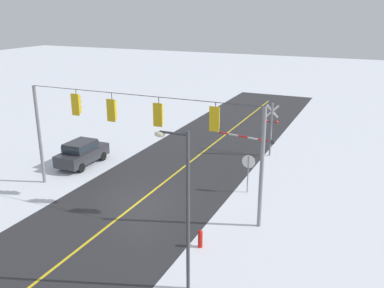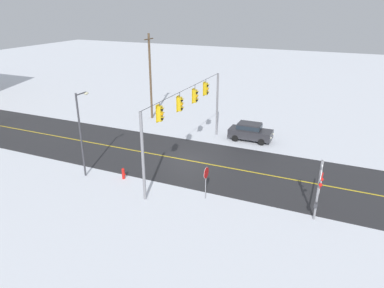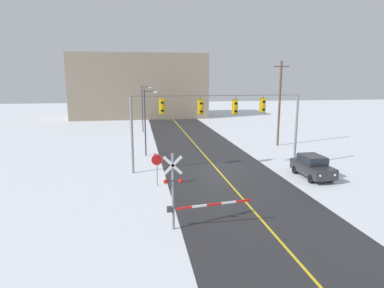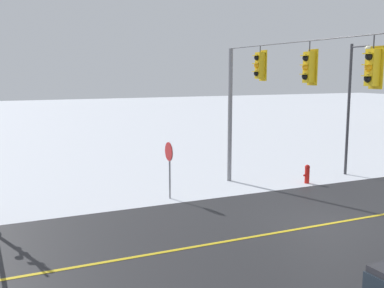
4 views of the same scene
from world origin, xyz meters
name	(u,v)px [view 4 (image 4 of 4)]	position (x,y,z in m)	size (l,w,h in m)	color
ground_plane	(329,224)	(0.00, 0.00, 0.00)	(160.00, 160.00, 0.00)	silver
signal_span	(334,94)	(-0.07, -0.01, 4.41)	(14.20, 0.47, 6.22)	gray
stop_sign	(169,157)	(-5.26, -3.77, 1.71)	(0.80, 0.09, 2.35)	gray
streetlamp_near	(352,97)	(-5.59, 6.07, 3.92)	(1.39, 0.28, 6.50)	#38383D
fire_hydrant	(307,173)	(-5.05, 3.06, 0.47)	(0.24, 0.31, 0.88)	red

